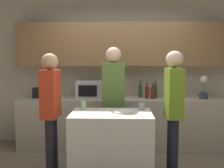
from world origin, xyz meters
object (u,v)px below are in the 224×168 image
person_right (173,103)px  bottle_1 (147,92)px  potted_plant (204,87)px  bottle_2 (153,93)px  toaster (41,93)px  bottle_0 (140,91)px  plate_on_island (123,112)px  microwave (92,90)px  person_center (51,104)px  cup_0 (83,105)px  bottle_3 (155,91)px  cup_1 (142,106)px  person_left (114,93)px

person_right → bottle_1: bearing=9.0°
potted_plant → bottle_1: size_ratio=1.40×
potted_plant → bottle_2: bearing=-176.4°
toaster → bottle_0: 1.76m
bottle_0 → plate_on_island: bottle_0 is taller
microwave → bottle_0: size_ratio=1.68×
plate_on_island → bottle_1: bearing=69.6°
person_center → cup_0: bearing=115.4°
microwave → bottle_1: 0.96m
bottle_3 → cup_1: size_ratio=3.24×
microwave → potted_plant: potted_plant is taller
bottle_3 → potted_plant: bearing=-6.3°
toaster → cup_1: bearing=-30.5°
potted_plant → cup_0: bearing=-153.5°
cup_0 → plate_on_island: bearing=-17.8°
microwave → bottle_1: microwave is taller
bottle_1 → microwave: bearing=179.2°
person_right → microwave: bearing=43.6°
toaster → cup_1: (1.70, -1.00, -0.05)m
person_right → person_center: bearing=87.2°
bottle_2 → person_center: size_ratio=0.16×
bottle_1 → bottle_2: bottle_1 is taller
bottle_2 → microwave: bearing=177.0°
bottle_2 → cup_0: bearing=-139.3°
bottle_3 → cup_1: 1.14m
microwave → cup_1: microwave is taller
potted_plant → cup_0: size_ratio=3.40×
potted_plant → person_left: 1.65m
microwave → plate_on_island: size_ratio=2.00×
bottle_2 → person_left: person_left is taller
bottle_1 → plate_on_island: (-0.42, -1.14, -0.11)m
microwave → bottle_0: 0.86m
bottle_0 → person_right: bearing=-74.8°
bottle_2 → person_right: size_ratio=0.16×
plate_on_island → microwave: bearing=115.1°
potted_plant → person_center: bearing=-154.2°
cup_1 → cup_0: bearing=178.3°
bottle_1 → cup_1: bottle_1 is taller
toaster → potted_plant: 2.84m
person_right → plate_on_island: bearing=87.3°
microwave → bottle_1: (0.96, -0.01, -0.04)m
potted_plant → plate_on_island: bearing=-140.6°
person_center → person_right: person_right is taller
plate_on_island → person_left: 0.60m
bottle_1 → cup_0: size_ratio=2.43×
person_left → person_right: (0.79, -0.56, -0.05)m
bottle_3 → person_left: 1.00m
toaster → cup_1: size_ratio=2.68×
potted_plant → person_center: size_ratio=0.24×
toaster → cup_0: toaster is taller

